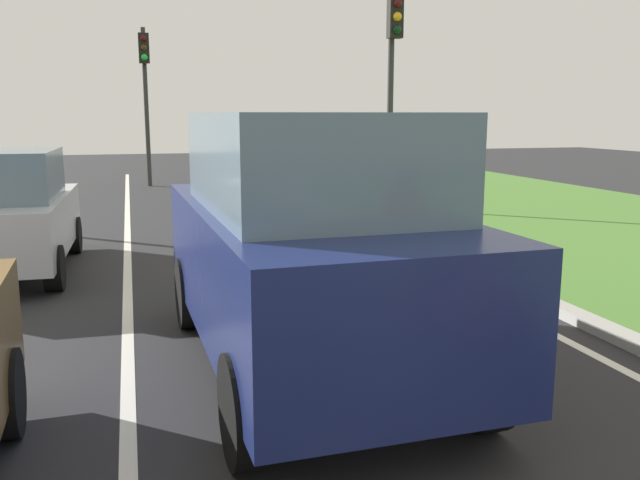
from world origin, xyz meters
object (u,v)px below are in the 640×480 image
(car_hatchback_far, at_px, (6,213))
(traffic_light_near_right, at_px, (393,63))
(traffic_light_far_median, at_px, (145,79))
(car_suv_ahead, at_px, (307,243))

(car_hatchback_far, distance_m, traffic_light_near_right, 9.15)
(traffic_light_far_median, bearing_deg, car_suv_ahead, -87.03)
(car_hatchback_far, xyz_separation_m, traffic_light_near_right, (7.63, 4.38, 2.54))
(car_suv_ahead, height_order, car_hatchback_far, car_suv_ahead)
(car_suv_ahead, distance_m, traffic_light_far_median, 16.75)
(car_suv_ahead, relative_size, car_hatchback_far, 1.22)
(car_suv_ahead, bearing_deg, traffic_light_near_right, 62.54)
(car_hatchback_far, relative_size, traffic_light_far_median, 0.76)
(car_hatchback_far, bearing_deg, traffic_light_far_median, 80.10)
(car_suv_ahead, distance_m, traffic_light_near_right, 10.41)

